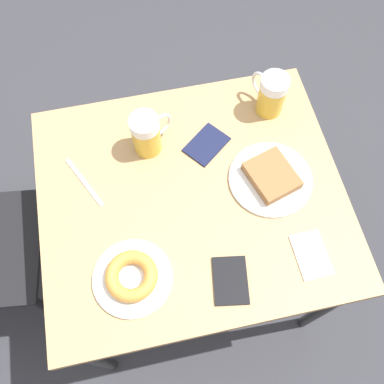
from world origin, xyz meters
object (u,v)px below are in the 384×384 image
object	(u,v)px
beer_mug_center	(271,94)
beer_mug_left	(147,134)
plate_with_cake	(271,178)
plate_with_donut	(132,277)
passport_far_edge	(206,144)
passport_near_edge	(230,280)
fork	(84,182)
napkin_folded	(311,255)

from	to	relation	value
beer_mug_center	beer_mug_left	bearing A→B (deg)	98.79
plate_with_cake	plate_with_donut	size ratio (longest dim) A/B	1.15
beer_mug_left	passport_far_edge	size ratio (longest dim) A/B	0.90
passport_near_edge	beer_mug_center	bearing A→B (deg)	-26.21
passport_far_edge	beer_mug_left	bearing A→B (deg)	79.37
plate_with_cake	fork	bearing A→B (deg)	78.60
plate_with_donut	passport_far_edge	world-z (taller)	plate_with_donut
beer_mug_center	fork	size ratio (longest dim) A/B	0.80
plate_with_cake	beer_mug_center	distance (m)	0.26
beer_mug_left	plate_with_donut	bearing A→B (deg)	164.27
napkin_folded	passport_near_edge	xyz separation A→B (m)	(-0.02, 0.23, 0.00)
napkin_folded	passport_near_edge	size ratio (longest dim) A/B	0.92
napkin_folded	fork	size ratio (longest dim) A/B	0.74
plate_with_donut	passport_near_edge	world-z (taller)	plate_with_donut
fork	beer_mug_left	bearing A→B (deg)	-68.41
plate_with_cake	napkin_folded	world-z (taller)	plate_with_cake
plate_with_donut	beer_mug_left	world-z (taller)	beer_mug_left
plate_with_cake	passport_far_edge	world-z (taller)	plate_with_cake
napkin_folded	plate_with_cake	bearing A→B (deg)	10.16
napkin_folded	passport_far_edge	size ratio (longest dim) A/B	0.83
beer_mug_left	fork	xyz separation A→B (m)	(-0.08, 0.20, -0.07)
plate_with_cake	plate_with_donut	bearing A→B (deg)	114.84
beer_mug_center	plate_with_cake	bearing A→B (deg)	165.52
plate_with_cake	beer_mug_center	xyz separation A→B (m)	(0.24, -0.06, 0.05)
plate_with_cake	passport_far_edge	xyz separation A→B (m)	(0.15, 0.15, -0.01)
beer_mug_left	fork	distance (m)	0.23
beer_mug_left	fork	bearing A→B (deg)	111.59
plate_with_donut	beer_mug_center	size ratio (longest dim) A/B	1.51
fork	passport_far_edge	world-z (taller)	passport_far_edge
plate_with_donut	napkin_folded	world-z (taller)	plate_with_donut
fork	plate_with_donut	bearing A→B (deg)	-162.97
fork	napkin_folded	bearing A→B (deg)	-121.14
fork	passport_far_edge	xyz separation A→B (m)	(0.05, -0.37, 0.00)
beer_mug_left	beer_mug_center	world-z (taller)	same
beer_mug_left	passport_near_edge	distance (m)	0.47
beer_mug_left	passport_far_edge	world-z (taller)	beer_mug_left
plate_with_cake	passport_far_edge	distance (m)	0.22
plate_with_donut	passport_near_edge	xyz separation A→B (m)	(-0.06, -0.25, -0.02)
plate_with_cake	fork	size ratio (longest dim) A/B	1.38
fork	plate_with_cake	bearing A→B (deg)	-101.40
passport_near_edge	beer_mug_left	bearing A→B (deg)	17.27
napkin_folded	passport_far_edge	bearing A→B (deg)	26.64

